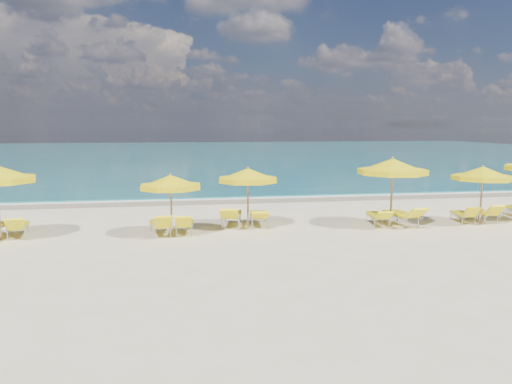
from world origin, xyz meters
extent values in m
plane|color=beige|center=(0.00, 0.00, 0.00)|extent=(120.00, 120.00, 0.00)
cube|color=#125F65|center=(0.00, 48.00, 0.00)|extent=(120.00, 80.00, 0.30)
cube|color=tan|center=(0.00, 7.40, 0.00)|extent=(120.00, 2.60, 0.01)
cube|color=white|center=(0.00, 8.20, 0.00)|extent=(120.00, 1.20, 0.03)
cube|color=white|center=(-6.00, 17.00, 0.00)|extent=(14.00, 0.36, 0.05)
cube|color=white|center=(8.00, 24.00, 0.00)|extent=(18.00, 0.30, 0.05)
cylinder|color=#99764C|center=(-3.24, -0.34, 1.03)|extent=(0.06, 0.06, 2.06)
cone|color=yellow|center=(-3.24, -0.34, 1.90)|extent=(2.72, 2.72, 0.41)
cylinder|color=yellow|center=(-3.24, -0.34, 1.70)|extent=(2.75, 2.75, 0.17)
sphere|color=#99764C|center=(-3.24, -0.34, 2.11)|extent=(0.09, 0.09, 0.09)
cylinder|color=#99764C|center=(-0.46, 0.57, 1.09)|extent=(0.07, 0.07, 2.17)
cone|color=yellow|center=(-0.46, 0.57, 2.00)|extent=(2.68, 2.68, 0.43)
cylinder|color=yellow|center=(-0.46, 0.57, 1.79)|extent=(2.71, 2.71, 0.17)
sphere|color=#99764C|center=(-0.46, 0.57, 2.22)|extent=(0.10, 0.10, 0.10)
cylinder|color=#99764C|center=(4.85, -0.08, 1.25)|extent=(0.08, 0.08, 2.50)
cone|color=yellow|center=(4.85, -0.08, 2.30)|extent=(3.12, 3.12, 0.50)
cylinder|color=yellow|center=(4.85, -0.08, 2.06)|extent=(3.15, 3.15, 0.20)
sphere|color=#99764C|center=(4.85, -0.08, 2.56)|extent=(0.11, 0.11, 0.11)
cylinder|color=#99764C|center=(8.37, -0.31, 1.09)|extent=(0.07, 0.07, 2.18)
cone|color=yellow|center=(8.37, -0.31, 2.01)|extent=(2.69, 2.69, 0.44)
cylinder|color=yellow|center=(8.37, -0.31, 1.79)|extent=(2.71, 2.71, 0.17)
sphere|color=#99764C|center=(8.37, -0.31, 2.23)|extent=(0.10, 0.10, 0.10)
cube|color=yellow|center=(-8.40, 0.48, 0.37)|extent=(0.79, 1.37, 0.08)
cube|color=yellow|center=(-8.26, -0.38, 0.58)|extent=(0.65, 0.59, 0.47)
cube|color=yellow|center=(-3.64, -0.04, 0.38)|extent=(0.76, 1.38, 0.08)
cube|color=yellow|center=(-3.52, -0.90, 0.60)|extent=(0.65, 0.57, 0.50)
cube|color=yellow|center=(-2.79, 0.07, 0.35)|extent=(0.64, 1.26, 0.07)
cube|color=yellow|center=(-2.85, -0.74, 0.56)|extent=(0.58, 0.50, 0.46)
cube|color=yellow|center=(-1.00, 1.13, 0.42)|extent=(0.93, 1.56, 0.09)
cube|color=yellow|center=(-1.20, 0.15, 0.62)|extent=(0.76, 0.73, 0.47)
cube|color=yellow|center=(0.03, 1.04, 0.40)|extent=(0.76, 1.43, 0.08)
cube|color=yellow|center=(-0.08, 0.08, 0.55)|extent=(0.68, 0.68, 0.37)
cube|color=yellow|center=(4.48, 0.27, 0.38)|extent=(0.78, 1.38, 0.08)
cube|color=yellow|center=(4.34, -0.63, 0.54)|extent=(0.66, 0.65, 0.38)
cube|color=yellow|center=(5.35, 0.18, 0.42)|extent=(0.85, 1.53, 0.09)
cube|color=yellow|center=(5.50, -0.82, 0.62)|extent=(0.73, 0.70, 0.46)
cube|color=yellow|center=(7.95, 0.21, 0.34)|extent=(0.67, 1.23, 0.07)
cube|color=yellow|center=(7.85, -0.56, 0.54)|extent=(0.57, 0.50, 0.44)
cube|color=yellow|center=(8.81, 0.24, 0.37)|extent=(0.63, 1.31, 0.08)
cube|color=yellow|center=(8.76, -0.61, 0.58)|extent=(0.59, 0.51, 0.47)
camera|label=1|loc=(-3.18, -17.33, 3.79)|focal=35.00mm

